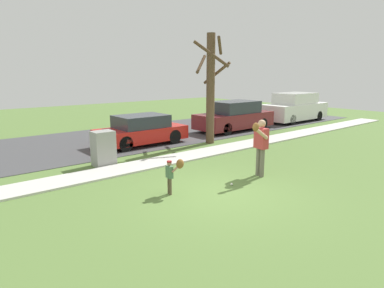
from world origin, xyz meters
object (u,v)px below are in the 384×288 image
person_adult (260,142)px  baseball (232,184)px  utility_cabinet (103,148)px  parked_hatchback_red (141,130)px  parked_van_white (295,108)px  parked_suv_maroon (234,116)px  person_child (173,171)px  street_tree_near (211,86)px

person_adult → baseball: person_adult is taller
utility_cabinet → parked_hatchback_red: size_ratio=0.30×
parked_van_white → utility_cabinet: bearing=8.0°
baseball → parked_suv_maroon: parked_suv_maroon is taller
utility_cabinet → parked_van_white: bearing=8.0°
person_child → street_tree_near: size_ratio=0.20×
person_child → utility_cabinet: utility_cabinet is taller
parked_hatchback_red → parked_van_white: parked_van_white is taller
baseball → street_tree_near: size_ratio=0.02×
person_adult → person_child: size_ratio=1.84×
parked_hatchback_red → parked_suv_maroon: 6.04m
person_child → parked_hatchback_red: bearing=74.9°
person_child → parked_suv_maroon: parked_suv_maroon is taller
person_adult → parked_hatchback_red: bearing=-77.8°
parked_hatchback_red → parked_suv_maroon: parked_suv_maroon is taller
parked_hatchback_red → parked_van_white: 11.78m
person_adult → person_child: bearing=0.5°
person_child → parked_van_white: bearing=31.0°
person_adult → street_tree_near: size_ratio=0.36×
person_child → baseball: size_ratio=13.07×
utility_cabinet → street_tree_near: bearing=4.6°
utility_cabinet → parked_van_white: (14.57, 2.04, 0.30)m
baseball → street_tree_near: street_tree_near is taller
person_child → parked_hatchback_red: parked_hatchback_red is taller
parked_suv_maroon → baseball: bearing=42.9°
person_adult → parked_van_white: bearing=-142.2°
utility_cabinet → parked_suv_maroon: parked_suv_maroon is taller
person_adult → street_tree_near: 5.45m
baseball → parked_hatchback_red: (0.92, 6.45, 0.62)m
person_adult → parked_van_white: size_ratio=0.36×
person_adult → parked_hatchback_red: person_adult is taller
street_tree_near → utility_cabinet: bearing=-175.4°
person_child → street_tree_near: 7.08m
street_tree_near → parked_van_white: size_ratio=0.98×
street_tree_near → parked_hatchback_red: (-2.65, 1.67, -1.94)m
person_child → baseball: person_child is taller
baseball → street_tree_near: bearing=53.3°
parked_hatchback_red → parked_suv_maroon: bearing=-179.8°
person_child → parked_van_white: parked_van_white is taller
person_adult → person_child: person_adult is taller
person_child → parked_suv_maroon: size_ratio=0.21×
person_child → parked_hatchback_red: (2.64, 5.95, 0.02)m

